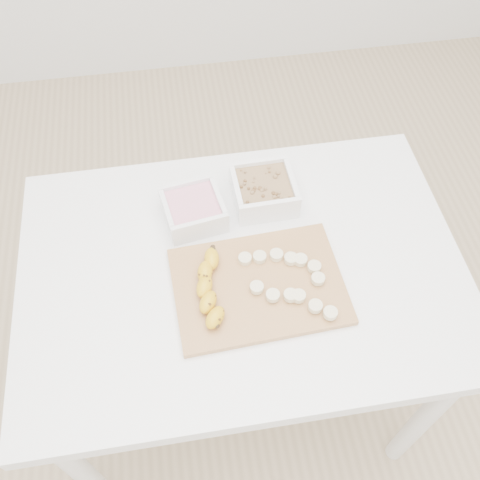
{
  "coord_description": "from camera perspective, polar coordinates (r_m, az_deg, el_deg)",
  "views": [
    {
      "loc": [
        -0.11,
        -0.64,
        1.76
      ],
      "look_at": [
        0.0,
        0.03,
        0.81
      ],
      "focal_mm": 40.0,
      "sensor_mm": 36.0,
      "label": 1
    }
  ],
  "objects": [
    {
      "name": "bowl_granola",
      "position": [
        1.29,
        2.54,
        5.35
      ],
      "size": [
        0.15,
        0.15,
        0.07
      ],
      "color": "white",
      "rests_on": "table"
    },
    {
      "name": "banana",
      "position": [
        1.14,
        -3.18,
        -5.25
      ],
      "size": [
        0.1,
        0.2,
        0.03
      ],
      "primitive_type": null,
      "rotation": [
        0.0,
        0.0,
        -0.28
      ],
      "color": "gold",
      "rests_on": "cutting_board"
    },
    {
      "name": "bowl_yogurt",
      "position": [
        1.26,
        -4.99,
        3.29
      ],
      "size": [
        0.15,
        0.15,
        0.06
      ],
      "color": "white",
      "rests_on": "table"
    },
    {
      "name": "ground",
      "position": [
        1.88,
        0.15,
        -15.17
      ],
      "size": [
        3.5,
        3.5,
        0.0
      ],
      "primitive_type": "plane",
      "color": "#C6AD89",
      "rests_on": "ground"
    },
    {
      "name": "cutting_board",
      "position": [
        1.17,
        1.98,
        -4.91
      ],
      "size": [
        0.38,
        0.28,
        0.01
      ],
      "primitive_type": "cube",
      "rotation": [
        0.0,
        0.0,
        0.05
      ],
      "color": "#AB814E",
      "rests_on": "table"
    },
    {
      "name": "table",
      "position": [
        1.28,
        0.21,
        -5.1
      ],
      "size": [
        1.0,
        0.7,
        0.75
      ],
      "color": "white",
      "rests_on": "ground"
    },
    {
      "name": "banana_slices",
      "position": [
        1.16,
        5.31,
        -4.12
      ],
      "size": [
        0.18,
        0.19,
        0.02
      ],
      "color": "beige",
      "rests_on": "cutting_board"
    }
  ]
}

